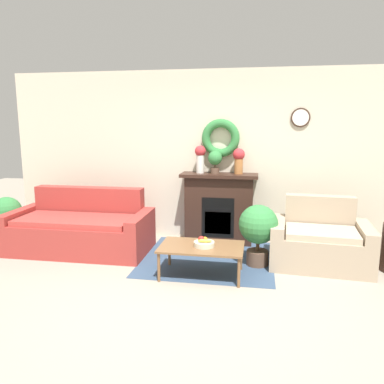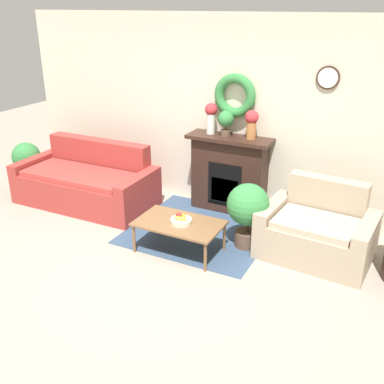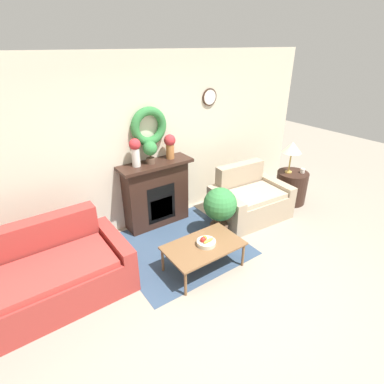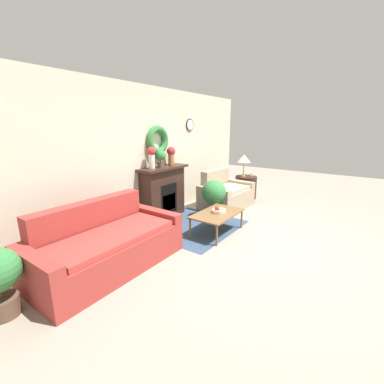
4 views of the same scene
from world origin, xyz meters
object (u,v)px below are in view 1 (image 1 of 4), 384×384
fireplace (219,208)px  potted_plant_floor_by_loveseat (258,228)px  loveseat_right (320,242)px  potted_plant_on_mantel (215,160)px  coffee_table (202,248)px  potted_plant_floor_by_couch (7,216)px  vase_on_mantel_right (239,159)px  fruit_bowl (204,243)px  couch_left (81,229)px  vase_on_mantel_left (200,157)px

fireplace → potted_plant_floor_by_loveseat: (0.62, -0.89, -0.05)m
fireplace → loveseat_right: 1.63m
potted_plant_on_mantel → potted_plant_floor_by_loveseat: (0.68, -0.88, -0.81)m
coffee_table → potted_plant_floor_by_loveseat: (0.68, 0.49, 0.16)m
coffee_table → potted_plant_floor_by_loveseat: potted_plant_floor_by_loveseat is taller
potted_plant_on_mantel → potted_plant_floor_by_couch: (-3.17, -0.66, -0.87)m
fireplace → coffee_table: (-0.07, -1.38, -0.21)m
potted_plant_on_mantel → potted_plant_floor_by_loveseat: potted_plant_on_mantel is taller
potted_plant_on_mantel → potted_plant_floor_by_loveseat: size_ratio=0.43×
coffee_table → potted_plant_on_mantel: (-0.00, 1.36, 0.97)m
loveseat_right → vase_on_mantel_right: bearing=151.7°
vase_on_mantel_right → fireplace: bearing=-178.9°
fireplace → potted_plant_floor_by_couch: 3.31m
fruit_bowl → fireplace: bearing=88.4°
loveseat_right → vase_on_mantel_right: size_ratio=3.39×
couch_left → loveseat_right: bearing=-0.6°
fruit_bowl → potted_plant_on_mantel: 1.64m
potted_plant_floor_by_couch → loveseat_right: bearing=-0.7°
vase_on_mantel_left → potted_plant_floor_by_loveseat: size_ratio=0.52×
fireplace → coffee_table: bearing=-92.8°
fireplace → fruit_bowl: fireplace is taller
loveseat_right → coffee_table: 1.64m
potted_plant_on_mantel → coffee_table: bearing=-90.0°
vase_on_mantel_right → potted_plant_floor_by_loveseat: bearing=-70.3°
couch_left → fruit_bowl: size_ratio=8.15×
potted_plant_floor_by_couch → potted_plant_floor_by_loveseat: potted_plant_floor_by_loveseat is taller
vase_on_mantel_right → potted_plant_floor_by_couch: (-3.53, -0.68, -0.88)m
couch_left → vase_on_mantel_left: size_ratio=4.83×
fruit_bowl → potted_plant_floor_by_couch: size_ratio=0.34×
coffee_table → vase_on_mantel_left: vase_on_mantel_left is taller
fireplace → potted_plant_floor_by_loveseat: bearing=-55.4°
loveseat_right → vase_on_mantel_left: bearing=161.5°
fireplace → loveseat_right: bearing=-26.9°
fireplace → potted_plant_floor_by_couch: fireplace is taller
loveseat_right → fruit_bowl: 1.62m
fireplace → potted_plant_floor_by_couch: (-3.24, -0.67, -0.11)m
vase_on_mantel_right → fruit_bowl: bearing=-103.4°
fireplace → couch_left: size_ratio=0.57×
potted_plant_floor_by_couch → fruit_bowl: bearing=-12.6°
couch_left → potted_plant_floor_by_loveseat: 2.62m
fruit_bowl → potted_plant_on_mantel: size_ratio=0.72×
fireplace → potted_plant_on_mantel: 0.77m
fireplace → fruit_bowl: (-0.04, -1.39, -0.13)m
couch_left → coffee_table: 2.03m
couch_left → vase_on_mantel_left: vase_on_mantel_left is taller
loveseat_right → potted_plant_floor_by_couch: 4.67m
couch_left → potted_plant_floor_by_couch: couch_left is taller
loveseat_right → potted_plant_floor_by_couch: loveseat_right is taller
fireplace → potted_plant_on_mantel: bearing=-168.1°
fruit_bowl → potted_plant_on_mantel: potted_plant_on_mantel is taller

